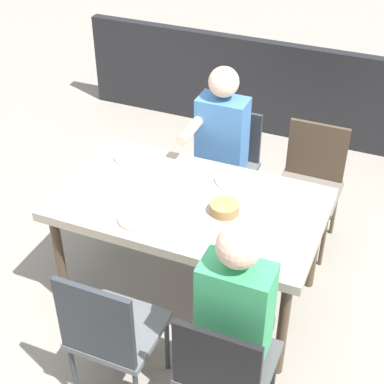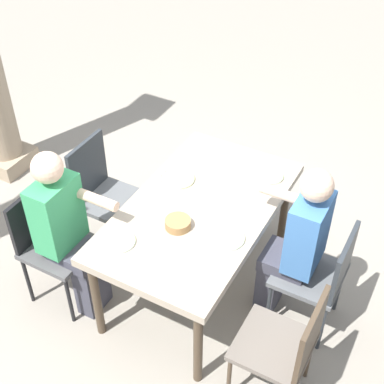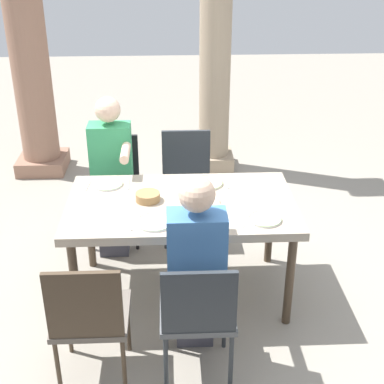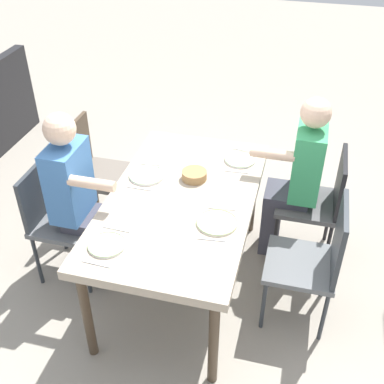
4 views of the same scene
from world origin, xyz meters
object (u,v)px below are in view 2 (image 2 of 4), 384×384
object	(u,v)px
plate_0	(118,241)
plate_3	(269,176)
dining_table	(199,215)
chair_west_north	(50,239)
chair_mid_north	(102,189)
diner_woman_green	(68,230)
diner_man_white	(296,242)
plate_2	(178,179)
plate_1	(226,238)
chair_mid_south	(321,273)
chair_west_south	(287,344)
bread_basket	(178,223)

from	to	relation	value
plate_0	plate_3	world-z (taller)	same
dining_table	chair_west_north	size ratio (longest dim) A/B	1.79
chair_mid_north	diner_woman_green	size ratio (longest dim) A/B	0.71
diner_man_white	plate_2	distance (m)	0.97
plate_3	chair_west_north	bearing A→B (deg)	133.27
chair_west_north	chair_mid_north	bearing A→B (deg)	0.69
plate_1	chair_mid_north	bearing A→B (deg)	78.00
dining_table	plate_3	distance (m)	0.62
dining_table	plate_0	distance (m)	0.62
dining_table	chair_mid_south	size ratio (longest dim) A/B	1.83
chair_west_north	chair_west_south	xyz separation A→B (m)	(0.00, -1.77, -0.02)
diner_woman_green	diner_man_white	world-z (taller)	diner_man_white
plate_0	plate_3	size ratio (longest dim) A/B	1.02
dining_table	plate_3	size ratio (longest dim) A/B	7.35
plate_0	dining_table	bearing A→B (deg)	-28.29
diner_man_white	plate_1	distance (m)	0.47
chair_west_south	diner_woman_green	xyz separation A→B (m)	(0.00, 1.58, 0.19)
plate_0	bread_basket	bearing A→B (deg)	-40.51
chair_west_north	plate_1	bearing A→B (deg)	-72.44
chair_west_north	plate_1	world-z (taller)	chair_west_north
chair_west_north	plate_2	xyz separation A→B (m)	(0.75, -0.60, 0.25)
plate_1	bread_basket	xyz separation A→B (m)	(-0.05, 0.32, 0.02)
chair_mid_north	plate_0	size ratio (longest dim) A/B	4.18
chair_mid_south	dining_table	bearing A→B (deg)	94.46
chair_mid_north	diner_woman_green	world-z (taller)	diner_woman_green
chair_west_north	plate_3	xyz separation A→B (m)	(1.10, -1.17, 0.25)
chair_mid_south	chair_west_north	bearing A→B (deg)	109.46
chair_mid_south	plate_2	size ratio (longest dim) A/B	3.50
chair_west_south	plate_1	xyz separation A→B (m)	(0.37, 0.59, 0.27)
chair_mid_north	diner_woman_green	xyz separation A→B (m)	(-0.62, -0.19, 0.18)
diner_man_white	plate_1	xyz separation A→B (m)	(-0.25, 0.39, 0.08)
dining_table	plate_1	distance (m)	0.35
chair_west_north	diner_man_white	size ratio (longest dim) A/B	0.68
plate_0	plate_3	distance (m)	1.23
diner_woman_green	plate_1	bearing A→B (deg)	-69.60
plate_3	bread_basket	xyz separation A→B (m)	(-0.78, 0.31, 0.02)
chair_mid_south	plate_3	world-z (taller)	chair_mid_south
chair_west_north	chair_west_south	size ratio (longest dim) A/B	1.00
diner_woman_green	plate_3	xyz separation A→B (m)	(1.10, -0.98, 0.08)
dining_table	bread_basket	distance (m)	0.26
dining_table	diner_man_white	distance (m)	0.69
plate_1	plate_2	size ratio (longest dim) A/B	0.98
plate_3	chair_mid_south	bearing A→B (deg)	-128.48
diner_man_white	bread_basket	size ratio (longest dim) A/B	7.71
plate_2	chair_west_south	bearing A→B (deg)	-122.74
chair_mid_north	plate_2	world-z (taller)	chair_mid_north
dining_table	diner_man_white	bearing A→B (deg)	-84.00
chair_mid_south	plate_2	bearing A→B (deg)	83.86
dining_table	chair_west_south	distance (m)	1.06
plate_1	chair_mid_south	bearing A→B (deg)	-66.87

